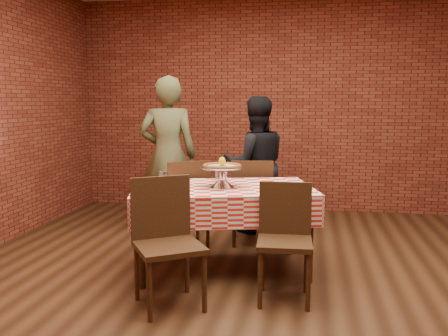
% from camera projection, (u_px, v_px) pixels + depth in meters
% --- Properties ---
extents(ground, '(6.00, 6.00, 0.00)m').
position_uv_depth(ground, '(251.00, 290.00, 3.90)').
color(ground, black).
rests_on(ground, ground).
extents(back_wall, '(5.50, 0.00, 5.50)m').
position_uv_depth(back_wall, '(277.00, 105.00, 6.63)').
color(back_wall, maroon).
rests_on(back_wall, ground).
extents(table, '(1.72, 1.29, 0.75)m').
position_uv_depth(table, '(223.00, 229.00, 4.31)').
color(table, '#402612').
rests_on(table, ground).
extents(tablecloth, '(1.77, 1.33, 0.26)m').
position_uv_depth(tablecloth, '(223.00, 201.00, 4.28)').
color(tablecloth, red).
rests_on(tablecloth, table).
extents(pizza_stand, '(0.55, 0.55, 0.17)m').
position_uv_depth(pizza_stand, '(222.00, 177.00, 4.23)').
color(pizza_stand, silver).
rests_on(pizza_stand, tablecloth).
extents(pizza, '(0.48, 0.48, 0.03)m').
position_uv_depth(pizza, '(222.00, 167.00, 4.22)').
color(pizza, beige).
rests_on(pizza, pizza_stand).
extents(lemon, '(0.09, 0.09, 0.08)m').
position_uv_depth(lemon, '(222.00, 161.00, 4.21)').
color(lemon, yellow).
rests_on(lemon, pizza).
extents(water_glass_left, '(0.10, 0.10, 0.12)m').
position_uv_depth(water_glass_left, '(176.00, 182.00, 4.11)').
color(water_glass_left, white).
rests_on(water_glass_left, tablecloth).
extents(water_glass_right, '(0.10, 0.10, 0.12)m').
position_uv_depth(water_glass_right, '(163.00, 178.00, 4.34)').
color(water_glass_right, white).
rests_on(water_glass_right, tablecloth).
extents(side_plate, '(0.22, 0.22, 0.01)m').
position_uv_depth(side_plate, '(282.00, 186.00, 4.26)').
color(side_plate, white).
rests_on(side_plate, tablecloth).
extents(sweetener_packet_a, '(0.06, 0.06, 0.00)m').
position_uv_depth(sweetener_packet_a, '(293.00, 189.00, 4.13)').
color(sweetener_packet_a, white).
rests_on(sweetener_packet_a, tablecloth).
extents(sweetener_packet_b, '(0.06, 0.05, 0.00)m').
position_uv_depth(sweetener_packet_b, '(298.00, 188.00, 4.16)').
color(sweetener_packet_b, white).
rests_on(sweetener_packet_b, tablecloth).
extents(condiment_caddy, '(0.13, 0.11, 0.15)m').
position_uv_depth(condiment_caddy, '(221.00, 173.00, 4.57)').
color(condiment_caddy, silver).
rests_on(condiment_caddy, tablecloth).
extents(chair_near_left, '(0.63, 0.63, 0.94)m').
position_uv_depth(chair_near_left, '(169.00, 244.00, 3.53)').
color(chair_near_left, '#402612').
rests_on(chair_near_left, ground).
extents(chair_near_right, '(0.42, 0.42, 0.88)m').
position_uv_depth(chair_near_right, '(285.00, 244.00, 3.63)').
color(chair_near_right, '#402612').
rests_on(chair_near_right, ground).
extents(chair_far_left, '(0.59, 0.59, 0.92)m').
position_uv_depth(chair_far_left, '(185.00, 203.00, 5.01)').
color(chair_far_left, '#402612').
rests_on(chair_far_left, ground).
extents(chair_far_right, '(0.48, 0.48, 0.91)m').
position_uv_depth(chair_far_right, '(252.00, 201.00, 5.14)').
color(chair_far_right, '#402612').
rests_on(chair_far_right, ground).
extents(diner_olive, '(0.72, 0.55, 1.78)m').
position_uv_depth(diner_olive, '(168.00, 155.00, 5.51)').
color(diner_olive, brown).
rests_on(diner_olive, ground).
extents(diner_black, '(0.90, 0.79, 1.56)m').
position_uv_depth(diner_black, '(255.00, 165.00, 5.54)').
color(diner_black, black).
rests_on(diner_black, ground).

